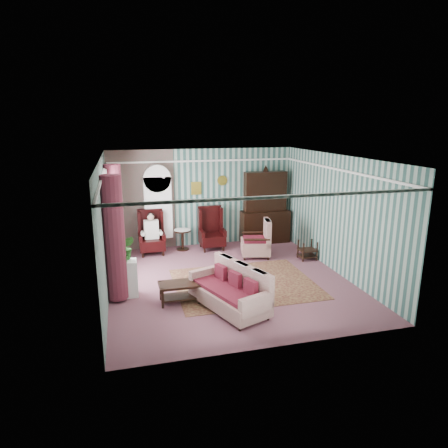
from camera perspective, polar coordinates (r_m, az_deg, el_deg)
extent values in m
plane|color=#7E4955|center=(9.60, 0.68, -8.02)|extent=(6.00, 6.00, 0.00)
cube|color=#335D55|center=(12.00, -3.06, 3.77)|extent=(5.50, 0.02, 2.90)
cube|color=#335D55|center=(6.42, 7.79, -5.87)|extent=(5.50, 0.02, 2.90)
cube|color=#335D55|center=(8.85, -16.74, -0.69)|extent=(0.02, 6.00, 2.90)
cube|color=#335D55|center=(10.20, 15.80, 1.34)|extent=(0.02, 6.00, 2.90)
cube|color=white|center=(8.90, 0.74, 9.51)|extent=(5.50, 6.00, 0.02)
cube|color=#8A4652|center=(11.77, -11.68, 3.28)|extent=(1.90, 0.01, 2.90)
cube|color=white|center=(8.94, 0.73, 7.27)|extent=(5.50, 6.00, 0.05)
cube|color=white|center=(9.41, -16.49, 0.84)|extent=(0.04, 1.50, 1.90)
cylinder|color=maroon|center=(8.43, -15.43, -2.03)|extent=(0.44, 0.44, 2.60)
cylinder|color=maroon|center=(10.47, -15.34, 1.14)|extent=(0.44, 0.44, 2.60)
cube|color=#B49330|center=(11.88, -4.00, 5.12)|extent=(0.30, 0.03, 0.38)
cube|color=white|center=(11.72, -9.36, 1.69)|extent=(0.80, 0.28, 2.24)
cube|color=black|center=(12.30, 5.94, 2.70)|extent=(1.50, 0.56, 2.36)
cube|color=black|center=(11.44, -10.32, -1.21)|extent=(0.76, 0.80, 1.25)
cube|color=black|center=(11.69, -1.75, -0.65)|extent=(0.76, 0.80, 1.25)
cylinder|color=black|center=(11.77, -5.94, -2.26)|extent=(0.50, 0.50, 0.60)
cube|color=black|center=(11.14, 11.83, -3.63)|extent=(0.45, 0.38, 0.54)
cube|color=silver|center=(8.88, -14.04, -7.59)|extent=(0.55, 0.35, 0.80)
cube|color=#521B23|center=(9.41, 2.95, -8.47)|extent=(3.20, 2.60, 0.01)
cube|color=beige|center=(7.99, 0.67, -8.53)|extent=(1.67, 2.10, 1.09)
cube|color=#BDAC92|center=(11.11, 4.53, -2.13)|extent=(0.91, 1.00, 1.01)
cube|color=black|center=(8.48, -6.36, -9.70)|extent=(0.85, 0.50, 0.42)
imported|color=#194816|center=(8.57, -14.21, -4.23)|extent=(0.39, 0.35, 0.38)
imported|color=#1B581F|center=(8.76, -13.63, -3.31)|extent=(0.30, 0.25, 0.51)
imported|color=#1E4C17|center=(8.75, -14.36, -3.65)|extent=(0.32, 0.32, 0.43)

